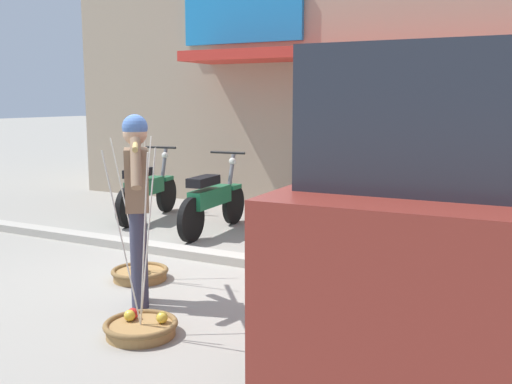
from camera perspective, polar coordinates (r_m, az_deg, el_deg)
name	(u,v)px	position (r m, az deg, el deg)	size (l,w,h in m)	color
ground_plane	(196,279)	(6.09, -5.83, -8.45)	(90.00, 90.00, 0.00)	gray
sidewalk_curb	(230,258)	(6.65, -2.50, -6.47)	(20.00, 0.24, 0.10)	#AEA89C
fruit_vendor	(137,197)	(5.23, -11.47, -0.49)	(0.95, 1.17, 1.70)	#38384C
fruit_basket_left_side	(140,272)	(6.15, -11.20, -7.66)	(0.58, 0.58, 1.45)	#9E7542
fruit_basket_right_side	(141,326)	(4.77, -11.12, -12.65)	(0.58, 0.58, 1.45)	#9E7542
motorcycle_nearest_shop	(147,190)	(9.09, -10.55, 0.17)	(0.55, 1.81, 1.09)	black
motorcycle_second_in_row	(212,200)	(8.06, -4.26, -0.82)	(0.54, 1.82, 1.09)	black
parked_truck	(491,190)	(4.85, 21.86, 0.17)	(2.27, 4.86, 2.10)	maroon
storefront_building	(448,84)	(11.51, 18.14, 9.94)	(13.00, 6.00, 4.20)	tan
wooden_crate	(395,230)	(7.78, 13.31, -3.59)	(0.44, 0.36, 0.32)	olive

